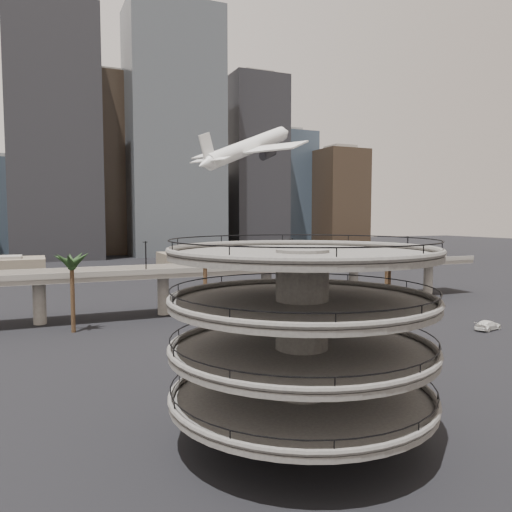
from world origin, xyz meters
name	(u,v)px	position (x,y,z in m)	size (l,w,h in m)	color
ground	(394,402)	(0.00, 0.00, 0.00)	(700.00, 700.00, 0.00)	black
parking_ramp	(302,326)	(-13.00, -4.00, 9.84)	(22.20, 22.20, 17.35)	#4E4B48
overpass	(217,274)	(0.00, 55.00, 7.34)	(130.00, 9.30, 14.70)	gray
palm_trees	(286,256)	(11.58, 47.18, 11.30)	(76.40, 18.40, 14.00)	#4D3721
low_buildings	(157,261)	(6.89, 142.30, 2.86)	(135.00, 27.50, 6.80)	#675A4C
skyline	(139,166)	(15.11, 217.08, 44.59)	(269.00, 86.00, 121.94)	gray
airborne_jet	(248,148)	(11.81, 66.78, 34.69)	(30.86, 28.99, 14.52)	silver
car_a	(232,354)	(-9.68, 21.09, 0.67)	(1.57, 3.91, 1.33)	red
car_b	(346,337)	(9.39, 22.72, 0.79)	(1.67, 4.79, 1.58)	black
car_c	(488,325)	(35.72, 19.97, 0.81)	(2.26, 5.55, 1.61)	white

